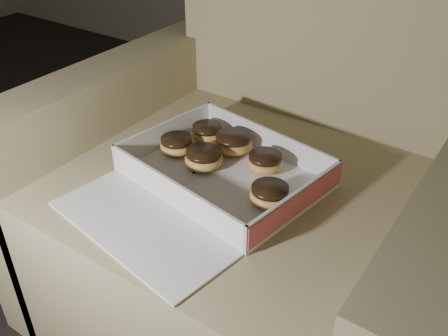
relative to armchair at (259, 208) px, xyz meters
name	(u,v)px	position (x,y,z in m)	size (l,w,h in m)	color
armchair	(259,208)	(0.00, 0.00, 0.00)	(0.97, 0.82, 1.01)	#857855
bakery_box	(211,182)	(-0.03, -0.15, 0.15)	(0.45, 0.51, 0.07)	silver
donut_a	(204,158)	(-0.09, -0.10, 0.17)	(0.08, 0.08, 0.04)	gold
donut_b	(270,195)	(0.10, -0.14, 0.16)	(0.08, 0.08, 0.04)	gold
donut_c	(233,143)	(-0.07, -0.01, 0.17)	(0.09, 0.09, 0.04)	gold
donut_d	(177,145)	(-0.17, -0.09, 0.16)	(0.08, 0.08, 0.04)	gold
donut_e	(207,132)	(-0.15, 0.00, 0.16)	(0.08, 0.08, 0.04)	gold
donut_f	(265,162)	(0.03, -0.04, 0.16)	(0.08, 0.08, 0.04)	gold
crumb_a	(165,178)	(-0.13, -0.18, 0.14)	(0.01, 0.01, 0.00)	black
crumb_b	(272,205)	(0.11, -0.14, 0.14)	(0.01, 0.01, 0.00)	black
crumb_c	(194,173)	(-0.09, -0.14, 0.14)	(0.01, 0.01, 0.00)	black
crumb_d	(255,221)	(0.10, -0.20, 0.14)	(0.01, 0.01, 0.00)	black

